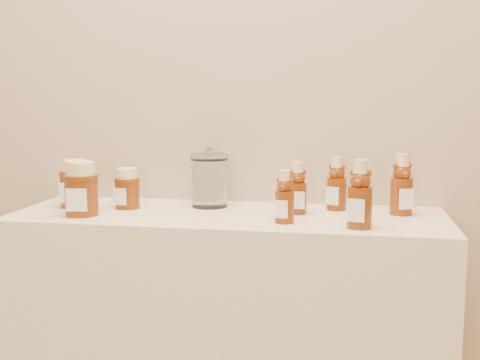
% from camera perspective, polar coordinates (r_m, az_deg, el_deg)
% --- Properties ---
extents(wall_back, '(3.50, 0.02, 2.70)m').
position_cam_1_polar(wall_back, '(1.84, 0.05, 11.89)').
color(wall_back, tan).
rests_on(wall_back, ground).
extents(bear_bottle_back_left, '(0.06, 0.06, 0.16)m').
position_cam_1_polar(bear_bottle_back_left, '(1.67, 5.46, -0.43)').
color(bear_bottle_back_left, '#572106').
rests_on(bear_bottle_back_left, display_table).
extents(bear_bottle_back_mid, '(0.08, 0.08, 0.17)m').
position_cam_1_polar(bear_bottle_back_mid, '(1.74, 9.16, 0.02)').
color(bear_bottle_back_mid, '#572106').
rests_on(bear_bottle_back_mid, display_table).
extents(bear_bottle_back_right, '(0.08, 0.08, 0.19)m').
position_cam_1_polar(bear_bottle_back_right, '(1.71, 15.09, -0.04)').
color(bear_bottle_back_right, '#572106').
rests_on(bear_bottle_back_right, display_table).
extents(bear_bottle_front_left, '(0.06, 0.06, 0.16)m').
position_cam_1_polar(bear_bottle_front_left, '(1.55, 4.26, -1.23)').
color(bear_bottle_front_left, '#572106').
rests_on(bear_bottle_front_left, display_table).
extents(bear_bottle_front_right, '(0.08, 0.08, 0.19)m').
position_cam_1_polar(bear_bottle_front_right, '(1.51, 11.32, -0.90)').
color(bear_bottle_front_right, '#572106').
rests_on(bear_bottle_front_right, display_table).
extents(honey_jar_left, '(0.10, 0.10, 0.14)m').
position_cam_1_polar(honey_jar_left, '(1.83, -15.39, -0.31)').
color(honey_jar_left, '#572106').
rests_on(honey_jar_left, display_table).
extents(honey_jar_back, '(0.09, 0.09, 0.12)m').
position_cam_1_polar(honey_jar_back, '(1.78, -10.64, -0.79)').
color(honey_jar_back, '#572106').
rests_on(honey_jar_back, display_table).
extents(honey_jar_front, '(0.11, 0.11, 0.15)m').
position_cam_1_polar(honey_jar_front, '(1.70, -14.82, -0.80)').
color(honey_jar_front, '#572106').
rests_on(honey_jar_front, display_table).
extents(glass_canister, '(0.13, 0.13, 0.17)m').
position_cam_1_polar(glass_canister, '(1.77, -2.92, 0.19)').
color(glass_canister, white).
rests_on(glass_canister, display_table).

